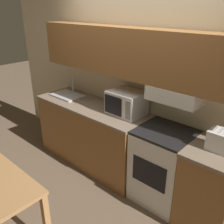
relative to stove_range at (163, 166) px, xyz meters
The scene contains 8 objects.
ground_plane 0.83m from the stove_range, 154.77° to the left, with size 16.00×16.00×0.00m, color brown.
wall_back 1.19m from the stove_range, 158.94° to the left, with size 5.32×0.38×2.55m.
lower_counter_main 1.20m from the stove_range, behind, with size 1.78×0.63×0.93m.
lower_counter_right_stub 0.58m from the stove_range, ahead, with size 0.53×0.63×0.93m.
stove_range is the anchor object (origin of this frame).
microwave 0.89m from the stove_range, behind, with size 0.44×0.37×0.30m.
toaster 0.82m from the stove_range, ahead, with size 0.26×0.19×0.20m.
sink_basin 1.80m from the stove_range, behind, with size 0.48×0.33×0.27m.
Camera 1 is at (1.83, -2.52, 2.23)m, focal length 40.00 mm.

